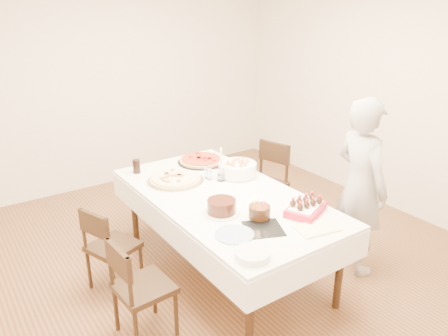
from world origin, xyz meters
TOP-DOWN VIEW (x-y plane):
  - floor at (0.00, 0.00)m, footprint 5.00×5.00m
  - wall_back at (0.00, 2.50)m, footprint 4.50×0.04m
  - wall_right at (2.25, 0.00)m, footprint 0.04×5.00m
  - dining_table at (-0.12, -0.05)m, footprint 1.65×2.36m
  - chair_right_savory at (0.74, 0.46)m, footprint 0.56×0.56m
  - chair_left_savory at (-1.01, 0.28)m, footprint 0.50×0.50m
  - chair_left_dessert at (-1.05, -0.39)m, footprint 0.43×0.43m
  - person at (0.89, -0.66)m, footprint 0.47×0.63m
  - pizza_white at (-0.32, 0.44)m, footprint 0.55×0.55m
  - pizza_pepperoni at (0.14, 0.74)m, footprint 0.61×0.61m
  - red_placemat at (0.26, 0.52)m, footprint 0.26×0.26m
  - pasta_bowl at (0.23, 0.24)m, footprint 0.44×0.44m
  - taper_candle at (0.03, 0.22)m, footprint 0.09×0.09m
  - shaker_pair at (-0.04, 0.30)m, footprint 0.11×0.11m
  - cola_glass at (-0.52, 0.84)m, footprint 0.08×0.08m
  - layer_cake at (-0.33, -0.32)m, footprint 0.38×0.38m
  - cake_board at (-0.22, -0.69)m, footprint 0.36×0.36m
  - birthday_cake at (-0.14, -0.55)m, footprint 0.21×0.21m
  - strawberry_box at (0.21, -0.68)m, footprint 0.40×0.34m
  - box_lid at (0.09, -0.91)m, footprint 0.33×0.25m
  - plate_stack at (-0.52, -0.95)m, footprint 0.24×0.24m
  - china_plate at (-0.45, -0.65)m, footprint 0.35×0.35m

SIDE VIEW (x-z plane):
  - floor at x=0.00m, z-range 0.00..0.00m
  - dining_table at x=-0.12m, z-range 0.00..0.75m
  - chair_left_savory at x=-1.01m, z-range 0.00..0.77m
  - chair_left_dessert at x=-1.05m, z-range 0.00..0.80m
  - chair_right_savory at x=0.74m, z-range 0.00..0.89m
  - red_placemat at x=0.26m, z-range 0.75..0.75m
  - cake_board at x=-0.22m, z-range 0.74..0.76m
  - box_lid at x=0.09m, z-range 0.74..0.76m
  - china_plate at x=-0.45m, z-range 0.75..0.76m
  - pizza_white at x=-0.32m, z-range 0.75..0.79m
  - pizza_pepperoni at x=0.14m, z-range 0.75..0.79m
  - plate_stack at x=-0.52m, z-range 0.75..0.80m
  - person at x=0.89m, z-range 0.00..1.58m
  - strawberry_box at x=0.21m, z-range 0.75..0.83m
  - layer_cake at x=-0.33m, z-range 0.75..0.86m
  - shaker_pair at x=-0.04m, z-range 0.75..0.87m
  - pasta_bowl at x=0.23m, z-range 0.76..0.87m
  - cola_glass at x=-0.52m, z-range 0.75..0.88m
  - birthday_cake at x=-0.14m, z-range 0.76..0.92m
  - taper_candle at x=0.03m, z-range 0.75..1.08m
  - wall_back at x=0.00m, z-range 0.00..2.70m
  - wall_right at x=2.25m, z-range 0.00..2.70m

